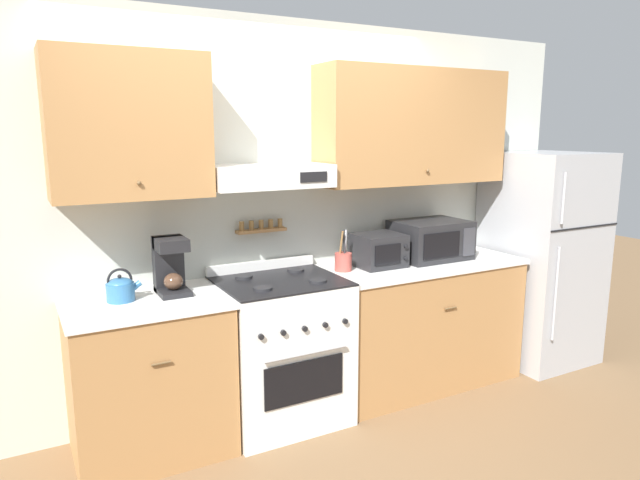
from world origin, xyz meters
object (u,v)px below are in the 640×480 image
(utensil_crock, at_px, (343,261))
(stove_range, at_px, (281,350))
(toaster_oven, at_px, (378,250))
(tea_kettle, at_px, (121,289))
(coffee_maker, at_px, (170,264))
(refrigerator, at_px, (541,257))
(microwave, at_px, (430,240))

(utensil_crock, bearing_deg, stove_range, -172.75)
(stove_range, distance_m, toaster_oven, 0.96)
(stove_range, relative_size, tea_kettle, 5.05)
(utensil_crock, bearing_deg, toaster_oven, -0.36)
(stove_range, height_order, toaster_oven, toaster_oven)
(tea_kettle, xyz_separation_m, coffee_maker, (0.29, 0.03, 0.10))
(utensil_crock, xyz_separation_m, toaster_oven, (0.28, -0.00, 0.04))
(stove_range, height_order, refrigerator, refrigerator)
(tea_kettle, xyz_separation_m, microwave, (2.18, 0.02, 0.07))
(refrigerator, xyz_separation_m, toaster_oven, (-1.50, 0.11, 0.19))
(tea_kettle, xyz_separation_m, utensil_crock, (1.43, 0.00, -0.00))
(coffee_maker, bearing_deg, microwave, -0.46)
(coffee_maker, xyz_separation_m, utensil_crock, (1.14, -0.03, -0.10))
(microwave, relative_size, utensil_crock, 1.90)
(refrigerator, relative_size, microwave, 3.18)
(stove_range, distance_m, refrigerator, 2.31)
(coffee_maker, bearing_deg, utensil_crock, -1.66)
(stove_range, relative_size, toaster_oven, 3.10)
(toaster_oven, bearing_deg, microwave, 2.38)
(refrigerator, xyz_separation_m, utensil_crock, (-1.78, 0.12, 0.15))
(microwave, distance_m, toaster_oven, 0.47)
(utensil_crock, bearing_deg, microwave, 1.35)
(coffee_maker, xyz_separation_m, toaster_oven, (1.43, -0.03, -0.05))
(stove_range, bearing_deg, tea_kettle, 176.17)
(refrigerator, bearing_deg, toaster_oven, 175.62)
(refrigerator, bearing_deg, utensil_crock, 176.26)
(toaster_oven, bearing_deg, stove_range, -175.51)
(microwave, bearing_deg, stove_range, -176.30)
(tea_kettle, distance_m, coffee_maker, 0.30)
(coffee_maker, distance_m, microwave, 1.90)
(stove_range, bearing_deg, microwave, 3.70)
(coffee_maker, xyz_separation_m, microwave, (1.90, -0.02, -0.03))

